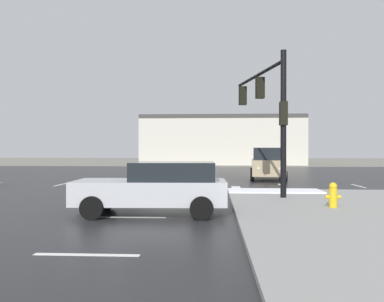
{
  "coord_description": "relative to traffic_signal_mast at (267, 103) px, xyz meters",
  "views": [
    {
      "loc": [
        2.37,
        -21.21,
        2.01
      ],
      "look_at": [
        0.71,
        8.8,
        1.81
      ],
      "focal_mm": 36.87,
      "sensor_mm": 36.0,
      "label": 1
    }
  ],
  "objects": [
    {
      "name": "strip_building_background",
      "position": [
        -1.25,
        33.63,
        -0.91
      ],
      "size": [
        19.95,
        8.0,
        6.08
      ],
      "color": "beige",
      "rests_on": "ground_plane"
    },
    {
      "name": "fire_hydrant",
      "position": [
        1.5,
        -4.19,
        -3.41
      ],
      "size": [
        0.48,
        0.26,
        0.79
      ],
      "color": "gold",
      "rests_on": "sidewalk_corner"
    },
    {
      "name": "suv_tan",
      "position": [
        1.16,
        8.55,
        -2.86
      ],
      "size": [
        2.52,
        4.97,
        2.03
      ],
      "rotation": [
        0.0,
        0.0,
        -1.66
      ],
      "color": "tan",
      "rests_on": "road_asphalt"
    },
    {
      "name": "snow_strip_curbside",
      "position": [
        0.35,
        0.35,
        -3.78
      ],
      "size": [
        4.0,
        1.6,
        0.06
      ],
      "primitive_type": "cube",
      "color": "white",
      "rests_on": "sidewalk_corner"
    },
    {
      "name": "lane_markings",
      "position": [
        -3.44,
        2.98,
        -3.93
      ],
      "size": [
        36.15,
        36.15,
        0.01
      ],
      "color": "silver",
      "rests_on": "road_asphalt"
    },
    {
      "name": "ground_plane",
      "position": [
        -4.65,
        4.35,
        -3.95
      ],
      "size": [
        120.0,
        120.0,
        0.0
      ],
      "primitive_type": "plane",
      "color": "slate"
    },
    {
      "name": "sedan_silver",
      "position": [
        -4.0,
        -5.11,
        -3.1
      ],
      "size": [
        4.59,
        2.16,
        1.58
      ],
      "rotation": [
        0.0,
        0.0,
        3.18
      ],
      "color": "#B7BABF",
      "rests_on": "road_asphalt"
    },
    {
      "name": "traffic_signal_mast",
      "position": [
        0.0,
        0.0,
        0.0
      ],
      "size": [
        1.5,
        6.05,
        5.61
      ],
      "rotation": [
        0.0,
        0.0,
        1.79
      ],
      "color": "black",
      "rests_on": "sidewalk_corner"
    },
    {
      "name": "road_asphalt",
      "position": [
        -4.65,
        4.35,
        -3.94
      ],
      "size": [
        44.0,
        44.0,
        0.02
      ],
      "primitive_type": "cube",
      "color": "#232326",
      "rests_on": "ground_plane"
    }
  ]
}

